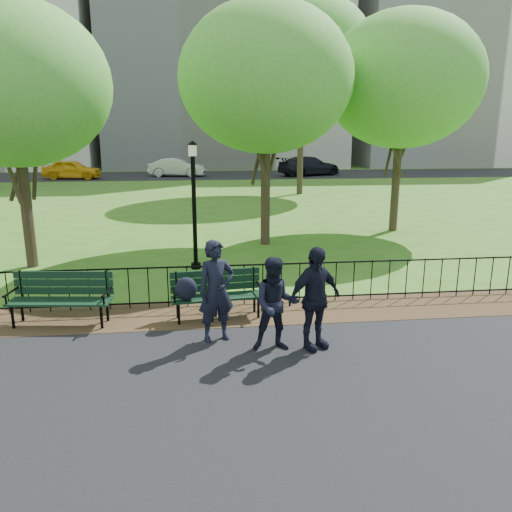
{
  "coord_description": "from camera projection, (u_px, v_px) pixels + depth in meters",
  "views": [
    {
      "loc": [
        -1.12,
        -8.09,
        3.61
      ],
      "look_at": [
        -0.0,
        1.5,
        1.2
      ],
      "focal_mm": 35.0,
      "sensor_mm": 36.0,
      "label": 1
    }
  ],
  "objects": [
    {
      "name": "far_street",
      "position": [
        211.0,
        175.0,
        42.53
      ],
      "size": [
        70.0,
        9.0,
        0.01
      ],
      "primitive_type": "cube",
      "color": "black",
      "rests_on": "ground"
    },
    {
      "name": "iron_fence",
      "position": [
        253.0,
        282.0,
        10.61
      ],
      "size": [
        24.06,
        0.06,
        1.0
      ],
      "color": "black",
      "rests_on": "ground"
    },
    {
      "name": "tree_far_e",
      "position": [
        302.0,
        56.0,
        27.88
      ],
      "size": [
        7.98,
        7.98,
        11.12
      ],
      "color": "#2D2116",
      "rests_on": "ground"
    },
    {
      "name": "tree_mid_e",
      "position": [
        403.0,
        81.0,
        17.45
      ],
      "size": [
        5.52,
        5.52,
        7.7
      ],
      "color": "#2D2116",
      "rests_on": "ground"
    },
    {
      "name": "tree_near_e",
      "position": [
        266.0,
        78.0,
        15.23
      ],
      "size": [
        5.37,
        5.37,
        7.48
      ],
      "color": "#2D2116",
      "rests_on": "ground"
    },
    {
      "name": "asphalt_path",
      "position": [
        308.0,
        466.0,
        5.52
      ],
      "size": [
        60.0,
        9.2,
        0.01
      ],
      "primitive_type": "cube",
      "color": "black",
      "rests_on": "ground"
    },
    {
      "name": "park_bench_left_a",
      "position": [
        61.0,
        293.0,
        9.52
      ],
      "size": [
        1.97,
        0.81,
        1.09
      ],
      "rotation": [
        0.0,
        0.0,
        -0.12
      ],
      "color": "black",
      "rests_on": "ground"
    },
    {
      "name": "dirt_strip",
      "position": [
        256.0,
        312.0,
        10.24
      ],
      "size": [
        60.0,
        1.6,
        0.01
      ],
      "primitive_type": "cube",
      "color": "#3B2718",
      "rests_on": "ground"
    },
    {
      "name": "apartment_east",
      "position": [
        441.0,
        53.0,
        55.07
      ],
      "size": [
        20.0,
        15.0,
        24.0
      ],
      "primitive_type": "cube",
      "color": "silver",
      "rests_on": "ground"
    },
    {
      "name": "ground",
      "position": [
        266.0,
        342.0,
        8.8
      ],
      "size": [
        120.0,
        120.0,
        0.0
      ],
      "primitive_type": "plane",
      "color": "#39681B"
    },
    {
      "name": "apartment_mid",
      "position": [
        223.0,
        18.0,
        51.64
      ],
      "size": [
        24.0,
        15.0,
        30.0
      ],
      "primitive_type": "cube",
      "color": "#B4AFA4",
      "rests_on": "ground"
    },
    {
      "name": "tree_near_w",
      "position": [
        13.0,
        84.0,
        12.59
      ],
      "size": [
        4.94,
        4.94,
        6.88
      ],
      "color": "#2D2116",
      "rests_on": "ground"
    },
    {
      "name": "park_bench_main",
      "position": [
        204.0,
        289.0,
        9.71
      ],
      "size": [
        1.85,
        0.75,
        1.02
      ],
      "rotation": [
        0.0,
        0.0,
        0.11
      ],
      "color": "black",
      "rests_on": "ground"
    },
    {
      "name": "person_left",
      "position": [
        216.0,
        291.0,
        8.68
      ],
      "size": [
        0.75,
        0.6,
        1.8
      ],
      "primitive_type": "imported",
      "rotation": [
        0.0,
        0.0,
        0.29
      ],
      "color": "black",
      "rests_on": "asphalt_path"
    },
    {
      "name": "lamppost",
      "position": [
        194.0,
        201.0,
        13.09
      ],
      "size": [
        0.3,
        0.3,
        3.39
      ],
      "color": "black",
      "rests_on": "ground"
    },
    {
      "name": "person_mid",
      "position": [
        276.0,
        304.0,
        8.3
      ],
      "size": [
        0.8,
        0.44,
        1.61
      ],
      "primitive_type": "imported",
      "rotation": [
        0.0,
        0.0,
        -0.04
      ],
      "color": "black",
      "rests_on": "asphalt_path"
    },
    {
      "name": "sedan_dark",
      "position": [
        309.0,
        166.0,
        41.93
      ],
      "size": [
        5.93,
        4.13,
        1.59
      ],
      "primitive_type": "imported",
      "rotation": [
        0.0,
        0.0,
        1.96
      ],
      "color": "black",
      "rests_on": "far_street"
    },
    {
      "name": "sedan_silver",
      "position": [
        177.0,
        167.0,
        40.88
      ],
      "size": [
        4.82,
        2.42,
        1.52
      ],
      "primitive_type": "imported",
      "rotation": [
        0.0,
        0.0,
        1.39
      ],
      "color": "#B2B5BB",
      "rests_on": "far_street"
    },
    {
      "name": "taxi",
      "position": [
        72.0,
        169.0,
        38.78
      ],
      "size": [
        4.54,
        2.14,
        1.5
      ],
      "primitive_type": "imported",
      "rotation": [
        0.0,
        0.0,
        1.49
      ],
      "color": "#F4B014",
      "rests_on": "far_street"
    },
    {
      "name": "person_right",
      "position": [
        314.0,
        298.0,
        8.34
      ],
      "size": [
        1.12,
        0.82,
        1.77
      ],
      "primitive_type": "imported",
      "rotation": [
        0.0,
        0.0,
        0.43
      ],
      "color": "black",
      "rests_on": "asphalt_path"
    }
  ]
}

